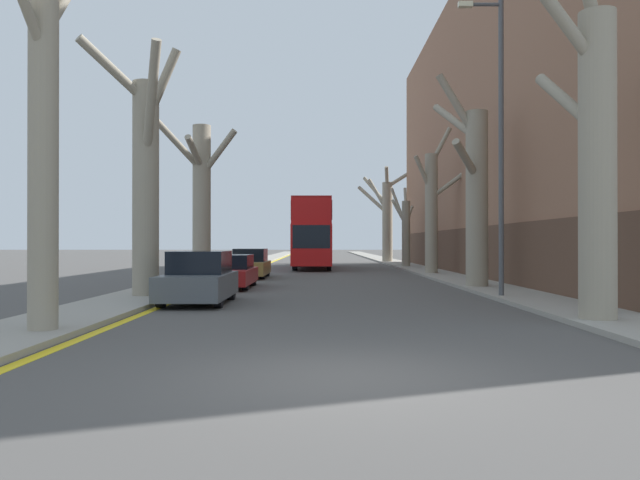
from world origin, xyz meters
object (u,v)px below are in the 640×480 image
Objects in this scene: street_tree_right_4 at (385,216)px; parked_car_0 at (198,279)px; street_tree_right_3 at (404,229)px; lamp_post at (497,134)px; street_tree_left_2 at (200,197)px; parked_car_1 at (229,272)px; parked_car_2 at (249,264)px; street_tree_left_0 at (41,118)px; street_tree_left_1 at (144,175)px; street_tree_right_1 at (473,190)px; double_decker_bus at (311,231)px; street_tree_right_2 at (431,209)px; street_tree_right_0 at (592,151)px.

street_tree_right_4 reaches higher than parked_car_0.
lamp_post reaches higher than street_tree_right_3.
parked_car_1 is (1.78, -3.39, -3.15)m from street_tree_left_2.
street_tree_right_3 is at bearing 53.41° from parked_car_2.
lamp_post is (10.69, 7.61, 1.04)m from street_tree_left_0.
street_tree_left_1 is 1.08× the size of street_tree_left_2.
street_tree_right_4 is at bearing 90.12° from street_tree_right_1.
street_tree_right_4 is 0.77× the size of double_decker_bus.
street_tree_right_2 is at bearing 87.75° from lamp_post.
street_tree_left_1 is 8.24m from street_tree_left_2.
street_tree_right_0 reaches higher than parked_car_2.
parked_car_1 is (1.93, 4.84, -3.23)m from street_tree_left_1.
parked_car_1 is 0.48× the size of lamp_post.
parked_car_1 is 6.96m from parked_car_2.
street_tree_right_3 reaches higher than parked_car_1.
street_tree_right_2 is 13.82m from parked_car_1.
street_tree_left_1 is 12.75m from street_tree_right_0.
lamp_post is (-0.26, -35.32, 1.00)m from street_tree_right_4.
parked_car_0 is at bearing -104.18° from street_tree_right_4.
double_decker_bus is 23.88m from lamp_post.
lamp_post is at bearing -28.51° from parked_car_1.
parked_car_0 is at bearing 153.73° from street_tree_right_0.
lamp_post is (-0.57, -14.42, 1.53)m from street_tree_right_2.
street_tree_right_4 is (11.04, 27.04, 0.34)m from street_tree_left_2.
parked_car_2 is at bearing -164.91° from street_tree_right_2.
street_tree_left_2 is at bearing 90.31° from street_tree_left_0.
double_decker_bus is (4.75, 14.69, -1.19)m from street_tree_left_2.
parked_car_1 is at bearing 82.27° from street_tree_left_0.
street_tree_left_1 is 0.95× the size of street_tree_right_1.
parked_car_2 is (0.00, 13.15, -0.02)m from parked_car_0.
street_tree_left_0 is 24.75m from street_tree_right_2.
street_tree_right_0 is 14.61m from parked_car_1.
parked_car_2 is 15.51m from lamp_post.
street_tree_right_4 reaches higher than street_tree_left_1.
double_decker_bus is (-6.37, 28.89, -1.13)m from street_tree_right_0.
parked_car_2 is at bearing -126.59° from street_tree_right_3.
street_tree_left_0 is at bearing -109.14° from street_tree_right_3.
street_tree_right_4 is (10.95, 42.93, 0.03)m from street_tree_left_0.
street_tree_left_0 is 13.08m from parked_car_1.
street_tree_right_1 reaches higher than street_tree_left_1.
street_tree_right_0 is 20.29m from parked_car_2.
street_tree_left_2 reaches higher than parked_car_2.
street_tree_left_2 is 0.88× the size of street_tree_right_1.
street_tree_left_2 is at bearing -124.59° from street_tree_right_3.
street_tree_right_2 is at bearing 28.43° from street_tree_left_2.
street_tree_right_3 is 1.28× the size of parked_car_1.
double_decker_bus is 1.17× the size of lamp_post.
street_tree_left_2 is (0.14, 8.23, -0.09)m from street_tree_left_1.
street_tree_right_4 is (-0.24, 10.68, 1.39)m from street_tree_right_3.
street_tree_left_1 is at bearing -99.28° from parked_car_2.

